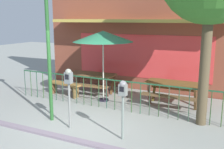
{
  "coord_description": "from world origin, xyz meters",
  "views": [
    {
      "loc": [
        3.59,
        -5.46,
        2.8
      ],
      "look_at": [
        -0.15,
        2.18,
        1.03
      ],
      "focal_mm": 42.96,
      "sensor_mm": 36.0,
      "label": 1
    }
  ],
  "objects_px": {
    "street_lamp": "(48,29)",
    "parking_meter_far": "(69,83)",
    "patio_umbrella": "(103,37)",
    "picnic_table_left": "(92,78)",
    "patio_bench": "(64,86)",
    "picnic_table_right": "(174,87)",
    "parking_meter_near": "(123,94)"
  },
  "relations": [
    {
      "from": "patio_umbrella",
      "to": "patio_bench",
      "type": "relative_size",
      "value": 1.68
    },
    {
      "from": "patio_umbrella",
      "to": "street_lamp",
      "type": "xyz_separation_m",
      "value": [
        -0.45,
        -2.26,
        0.31
      ]
    },
    {
      "from": "parking_meter_near",
      "to": "patio_bench",
      "type": "bearing_deg",
      "value": 144.54
    },
    {
      "from": "street_lamp",
      "to": "parking_meter_far",
      "type": "bearing_deg",
      "value": -16.99
    },
    {
      "from": "picnic_table_right",
      "to": "parking_meter_far",
      "type": "distance_m",
      "value": 3.69
    },
    {
      "from": "picnic_table_right",
      "to": "street_lamp",
      "type": "bearing_deg",
      "value": -134.45
    },
    {
      "from": "parking_meter_near",
      "to": "street_lamp",
      "type": "height_order",
      "value": "street_lamp"
    },
    {
      "from": "street_lamp",
      "to": "picnic_table_left",
      "type": "bearing_deg",
      "value": 97.68
    },
    {
      "from": "patio_bench",
      "to": "parking_meter_far",
      "type": "distance_m",
      "value": 3.23
    },
    {
      "from": "parking_meter_far",
      "to": "picnic_table_left",
      "type": "bearing_deg",
      "value": 110.6
    },
    {
      "from": "picnic_table_left",
      "to": "picnic_table_right",
      "type": "height_order",
      "value": "same"
    },
    {
      "from": "picnic_table_right",
      "to": "parking_meter_near",
      "type": "xyz_separation_m",
      "value": [
        -0.46,
        -3.07,
        0.49
      ]
    },
    {
      "from": "picnic_table_left",
      "to": "parking_meter_far",
      "type": "height_order",
      "value": "parking_meter_far"
    },
    {
      "from": "patio_umbrella",
      "to": "picnic_table_right",
      "type": "bearing_deg",
      "value": 13.52
    },
    {
      "from": "parking_meter_near",
      "to": "street_lamp",
      "type": "distance_m",
      "value": 2.71
    },
    {
      "from": "patio_umbrella",
      "to": "parking_meter_far",
      "type": "relative_size",
      "value": 1.53
    },
    {
      "from": "picnic_table_left",
      "to": "street_lamp",
      "type": "bearing_deg",
      "value": -82.32
    },
    {
      "from": "patio_bench",
      "to": "parking_meter_near",
      "type": "relative_size",
      "value": 1.0
    },
    {
      "from": "patio_bench",
      "to": "picnic_table_right",
      "type": "bearing_deg",
      "value": 9.04
    },
    {
      "from": "patio_umbrella",
      "to": "street_lamp",
      "type": "bearing_deg",
      "value": -101.36
    },
    {
      "from": "picnic_table_right",
      "to": "picnic_table_left",
      "type": "bearing_deg",
      "value": 178.5
    },
    {
      "from": "patio_bench",
      "to": "street_lamp",
      "type": "bearing_deg",
      "value": -62.44
    },
    {
      "from": "patio_bench",
      "to": "parking_meter_far",
      "type": "bearing_deg",
      "value": -51.54
    },
    {
      "from": "patio_umbrella",
      "to": "parking_meter_far",
      "type": "height_order",
      "value": "patio_umbrella"
    },
    {
      "from": "patio_bench",
      "to": "parking_meter_near",
      "type": "distance_m",
      "value": 4.29
    },
    {
      "from": "patio_bench",
      "to": "picnic_table_left",
      "type": "bearing_deg",
      "value": 43.04
    },
    {
      "from": "picnic_table_right",
      "to": "patio_bench",
      "type": "distance_m",
      "value": 3.97
    },
    {
      "from": "picnic_table_left",
      "to": "patio_umbrella",
      "type": "height_order",
      "value": "patio_umbrella"
    },
    {
      "from": "patio_umbrella",
      "to": "street_lamp",
      "type": "relative_size",
      "value": 0.63
    },
    {
      "from": "picnic_table_right",
      "to": "street_lamp",
      "type": "relative_size",
      "value": 0.47
    },
    {
      "from": "picnic_table_left",
      "to": "patio_umbrella",
      "type": "xyz_separation_m",
      "value": [
        0.85,
        -0.64,
        1.61
      ]
    },
    {
      "from": "picnic_table_left",
      "to": "patio_umbrella",
      "type": "distance_m",
      "value": 1.92
    }
  ]
}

